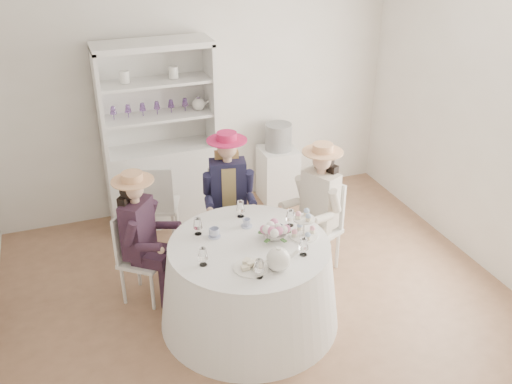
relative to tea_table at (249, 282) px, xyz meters
name	(u,v)px	position (x,y,z in m)	size (l,w,h in m)	color
ground	(260,299)	(0.18, 0.22, -0.38)	(4.50, 4.50, 0.00)	#875F43
wall_back	(197,93)	(0.18, 2.22, 0.97)	(4.50, 4.50, 0.00)	silver
wall_front	(397,318)	(0.18, -1.78, 0.97)	(4.50, 4.50, 0.00)	silver
wall_right	(488,129)	(2.43, 0.22, 0.97)	(4.50, 4.50, 0.00)	silver
tea_table	(249,282)	(0.00, 0.00, 0.00)	(1.52, 1.52, 0.76)	white
hutch	(161,161)	(-0.32, 1.96, 0.33)	(1.35, 0.86, 2.00)	silver
side_table	(278,174)	(1.05, 1.97, -0.05)	(0.42, 0.42, 0.65)	silver
hatbox	(278,137)	(1.05, 1.97, 0.42)	(0.31, 0.31, 0.31)	black
guest_left	(140,230)	(-0.78, 0.60, 0.33)	(0.54, 0.52, 1.26)	silver
guest_mid	(228,190)	(0.13, 0.98, 0.38)	(0.50, 0.53, 1.34)	silver
guest_right	(318,202)	(0.86, 0.49, 0.36)	(0.55, 0.50, 1.31)	silver
spare_chair	(158,203)	(-0.48, 1.43, 0.12)	(0.48, 0.48, 0.92)	silver
teacup_a	(214,233)	(-0.23, 0.20, 0.42)	(0.09, 0.09, 0.07)	white
teacup_b	(247,223)	(0.07, 0.27, 0.42)	(0.07, 0.07, 0.06)	white
teacup_c	(279,230)	(0.29, 0.08, 0.41)	(0.08, 0.08, 0.06)	white
flower_bowl	(274,236)	(0.22, 0.01, 0.41)	(0.19, 0.19, 0.05)	white
flower_arrangement	(275,230)	(0.22, -0.01, 0.48)	(0.20, 0.19, 0.07)	#D26999
table_teapot	(279,259)	(0.10, -0.40, 0.47)	(0.26, 0.19, 0.20)	white
sandwich_plate	(251,267)	(-0.10, -0.32, 0.40)	(0.27, 0.27, 0.06)	white
cupcake_stand	(304,227)	(0.47, -0.03, 0.47)	(0.24, 0.24, 0.23)	white
stemware_set	(249,236)	(0.00, 0.00, 0.46)	(0.93, 0.98, 0.15)	white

